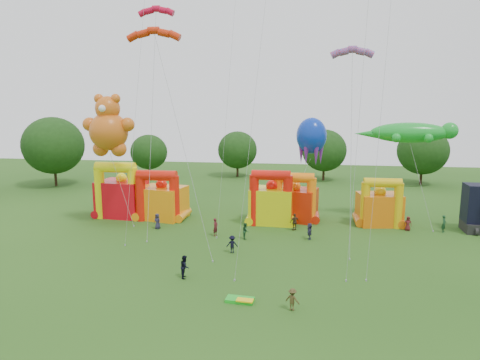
# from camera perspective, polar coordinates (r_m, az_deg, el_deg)

# --- Properties ---
(ground) EXTENTS (160.00, 160.00, 0.00)m
(ground) POSITION_cam_1_polar(r_m,az_deg,el_deg) (27.92, -1.73, -19.84)
(ground) COLOR #214814
(ground) RESTS_ON ground
(tree_ring) EXTENTS (126.90, 129.04, 12.07)m
(tree_ring) POSITION_cam_1_polar(r_m,az_deg,el_deg) (26.24, -4.19, -6.95)
(tree_ring) COLOR #352314
(tree_ring) RESTS_ON ground
(bouncy_castle_0) EXTENTS (5.96, 4.95, 7.12)m
(bouncy_castle_0) POSITION_cam_1_polar(r_m,az_deg,el_deg) (56.16, -15.56, -1.99)
(bouncy_castle_0) COLOR red
(bouncy_castle_0) RESTS_ON ground
(bouncy_castle_1) EXTENTS (6.20, 5.36, 6.28)m
(bouncy_castle_1) POSITION_cam_1_polar(r_m,az_deg,el_deg) (53.88, -10.47, -2.62)
(bouncy_castle_1) COLOR orange
(bouncy_castle_1) RESTS_ON ground
(bouncy_castle_2) EXTENTS (5.18, 4.23, 6.59)m
(bouncy_castle_2) POSITION_cam_1_polar(r_m,az_deg,el_deg) (51.03, 4.21, -3.04)
(bouncy_castle_2) COLOR #D5D00B
(bouncy_castle_2) RESTS_ON ground
(bouncy_castle_3) EXTENTS (5.91, 5.17, 6.08)m
(bouncy_castle_3) POSITION_cam_1_polar(r_m,az_deg,el_deg) (52.74, 7.28, -2.88)
(bouncy_castle_3) COLOR red
(bouncy_castle_3) RESTS_ON ground
(bouncy_castle_4) EXTENTS (5.23, 4.45, 5.79)m
(bouncy_castle_4) POSITION_cam_1_polar(r_m,az_deg,el_deg) (52.84, 18.11, -3.38)
(bouncy_castle_4) COLOR orange
(bouncy_castle_4) RESTS_ON ground
(teddy_bear_kite) EXTENTS (6.16, 4.37, 15.31)m
(teddy_bear_kite) POSITION_cam_1_polar(r_m,az_deg,el_deg) (51.24, -16.91, 5.70)
(teddy_bear_kite) COLOR #CE5D16
(teddy_bear_kite) RESTS_ON ground
(gecko_kite) EXTENTS (12.00, 7.44, 12.05)m
(gecko_kite) POSITION_cam_1_polar(r_m,az_deg,el_deg) (54.50, 22.41, 2.19)
(gecko_kite) COLOR green
(gecko_kite) RESTS_ON ground
(octopus_kite) EXTENTS (5.47, 7.38, 12.55)m
(octopus_kite) POSITION_cam_1_polar(r_m,az_deg,el_deg) (52.83, 8.12, 0.87)
(octopus_kite) COLOR #0B2CA9
(octopus_kite) RESTS_ON ground
(parafoil_kites) EXTENTS (24.90, 12.52, 25.43)m
(parafoil_kites) POSITION_cam_1_polar(r_m,az_deg,el_deg) (41.30, -7.93, 5.83)
(parafoil_kites) COLOR red
(parafoil_kites) RESTS_ON ground
(diamond_kites) EXTENTS (25.34, 17.51, 40.09)m
(diamond_kites) POSITION_cam_1_polar(r_m,az_deg,el_deg) (39.64, 3.35, 14.10)
(diamond_kites) COLOR red
(diamond_kites) RESTS_ON ground
(folded_kite_bundle) EXTENTS (2.07, 1.22, 0.31)m
(folded_kite_bundle) POSITION_cam_1_polar(r_m,az_deg,el_deg) (31.76, 0.07, -15.70)
(folded_kite_bundle) COLOR green
(folded_kite_bundle) RESTS_ON ground
(spectator_0) EXTENTS (1.01, 0.83, 1.76)m
(spectator_0) POSITION_cam_1_polar(r_m,az_deg,el_deg) (49.84, -10.96, -5.42)
(spectator_0) COLOR #25233A
(spectator_0) RESTS_ON ground
(spectator_1) EXTENTS (0.68, 0.82, 1.93)m
(spectator_1) POSITION_cam_1_polar(r_m,az_deg,el_deg) (46.43, -3.28, -6.28)
(spectator_1) COLOR #4F161C
(spectator_1) RESTS_ON ground
(spectator_2) EXTENTS (0.76, 0.91, 1.70)m
(spectator_2) POSITION_cam_1_polar(r_m,az_deg,el_deg) (45.34, 0.75, -6.81)
(spectator_2) COLOR #1B4523
(spectator_2) RESTS_ON ground
(spectator_3) EXTENTS (1.15, 0.71, 1.71)m
(spectator_3) POSITION_cam_1_polar(r_m,az_deg,el_deg) (41.13, -1.04, -8.56)
(spectator_3) COLOR black
(spectator_3) RESTS_ON ground
(spectator_4) EXTENTS (1.22, 0.97, 1.93)m
(spectator_4) POSITION_cam_1_polar(r_m,az_deg,el_deg) (48.72, 7.30, -5.57)
(spectator_4) COLOR #412D1A
(spectator_4) RESTS_ON ground
(spectator_5) EXTENTS (0.53, 1.64, 1.76)m
(spectator_5) POSITION_cam_1_polar(r_m,az_deg,el_deg) (45.73, 9.25, -6.76)
(spectator_5) COLOR #2A2944
(spectator_5) RESTS_ON ground
(spectator_6) EXTENTS (0.87, 0.62, 1.66)m
(spectator_6) POSITION_cam_1_polar(r_m,az_deg,el_deg) (51.79, 21.48, -5.42)
(spectator_6) COLOR #561819
(spectator_6) RESTS_ON ground
(spectator_7) EXTENTS (0.77, 0.84, 1.93)m
(spectator_7) POSITION_cam_1_polar(r_m,az_deg,el_deg) (52.70, 25.55, -5.29)
(spectator_7) COLOR #193F22
(spectator_7) RESTS_ON ground
(spectator_8) EXTENTS (0.85, 1.02, 1.88)m
(spectator_8) POSITION_cam_1_polar(r_m,az_deg,el_deg) (35.76, -7.36, -11.38)
(spectator_8) COLOR black
(spectator_8) RESTS_ON ground
(spectator_9) EXTENTS (1.16, 0.93, 1.57)m
(spectator_9) POSITION_cam_1_polar(r_m,az_deg,el_deg) (30.53, 7.00, -15.53)
(spectator_9) COLOR #43371A
(spectator_9) RESTS_ON ground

